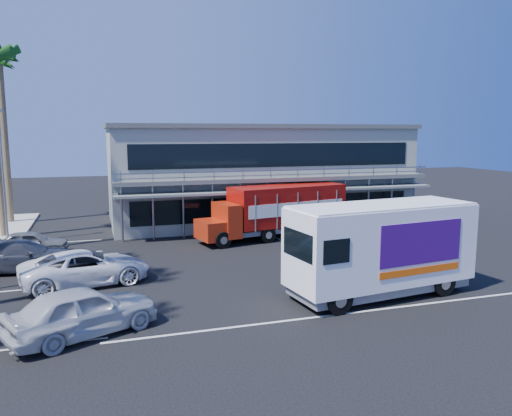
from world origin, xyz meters
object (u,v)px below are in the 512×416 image
object	(u,v)px
red_truck	(278,209)
white_van	(381,247)
parked_car_b	(86,267)
parked_car_a	(83,311)

from	to	relation	value
red_truck	white_van	size ratio (longest dim) A/B	1.26
red_truck	parked_car_b	world-z (taller)	red_truck
red_truck	parked_car_a	size ratio (longest dim) A/B	2.06
white_van	parked_car_a	size ratio (longest dim) A/B	1.64
white_van	parked_car_b	distance (m)	13.02
white_van	parked_car_a	bearing A→B (deg)	176.22
red_truck	parked_car_b	bearing A→B (deg)	-162.65
parked_car_a	parked_car_b	bearing A→B (deg)	-24.77
parked_car_a	parked_car_b	world-z (taller)	parked_car_a
parked_car_b	red_truck	bearing A→B (deg)	-58.65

